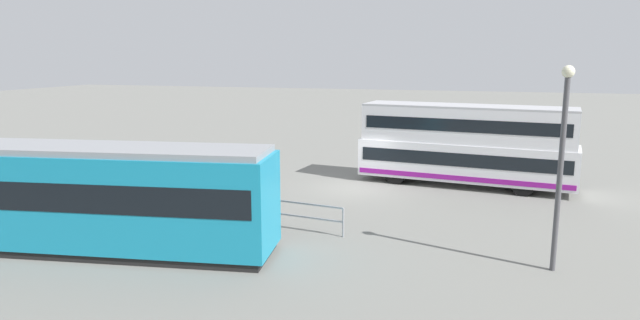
{
  "coord_description": "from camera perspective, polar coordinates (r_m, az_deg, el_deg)",
  "views": [
    {
      "loc": [
        -5.69,
        25.49,
        6.31
      ],
      "look_at": [
        0.84,
        3.56,
        2.02
      ],
      "focal_mm": 31.2,
      "sensor_mm": 36.0,
      "label": 1
    }
  ],
  "objects": [
    {
      "name": "info_sign",
      "position": [
        23.03,
        -19.59,
        -1.8
      ],
      "size": [
        0.98,
        0.21,
        2.34
      ],
      "color": "slate",
      "rests_on": "ground"
    },
    {
      "name": "double_decker_bus",
      "position": [
        28.1,
        14.7,
        1.49
      ],
      "size": [
        10.51,
        3.75,
        3.96
      ],
      "color": "white",
      "rests_on": "ground"
    },
    {
      "name": "street_lamp",
      "position": [
        17.42,
        23.55,
        0.76
      ],
      "size": [
        0.36,
        0.36,
        6.06
      ],
      "color": "#4C4C51",
      "rests_on": "ground"
    },
    {
      "name": "pedestrian_near_railing",
      "position": [
        22.63,
        -13.67,
        -3.44
      ],
      "size": [
        0.44,
        0.44,
        1.62
      ],
      "color": "#33384C",
      "rests_on": "ground"
    },
    {
      "name": "ground_plane",
      "position": [
        26.87,
        3.9,
        -2.98
      ],
      "size": [
        160.0,
        160.0,
        0.0
      ],
      "primitive_type": "plane",
      "color": "slate"
    },
    {
      "name": "tram_yellow",
      "position": [
        20.16,
        -25.01,
        -3.29
      ],
      "size": [
        14.38,
        4.51,
        3.49
      ],
      "color": "teal",
      "rests_on": "ground"
    },
    {
      "name": "pedestrian_railing",
      "position": [
        21.5,
        -7.85,
        -4.48
      ],
      "size": [
        8.23,
        1.22,
        1.08
      ],
      "color": "gray",
      "rests_on": "ground"
    }
  ]
}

